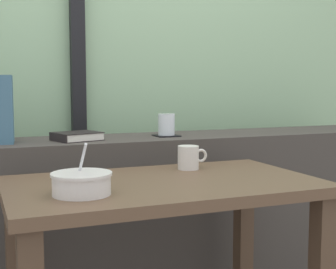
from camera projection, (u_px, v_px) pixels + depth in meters
name	position (u px, v px, depth m)	size (l,w,h in m)	color
outdoor_backdrop	(101.00, 12.00, 2.51)	(4.80, 0.08, 2.80)	#9EC699
window_divider_post	(77.00, 29.00, 2.40)	(0.07, 0.05, 2.60)	black
dark_console_ledge	(134.00, 228.00, 2.12)	(2.80, 0.36, 0.80)	#423D38
breakfast_table	(163.00, 223.00, 1.55)	(0.98, 0.57, 0.72)	brown
coaster_square	(166.00, 136.00, 2.11)	(0.10, 0.10, 0.01)	black
juice_glass	(166.00, 125.00, 2.11)	(0.07, 0.07, 0.09)	white
closed_book	(77.00, 136.00, 1.95)	(0.21, 0.19, 0.03)	black
soup_bowl	(82.00, 184.00, 1.34)	(0.17, 0.17, 0.15)	silver
ceramic_mug	(189.00, 157.00, 1.74)	(0.11, 0.08, 0.08)	silver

